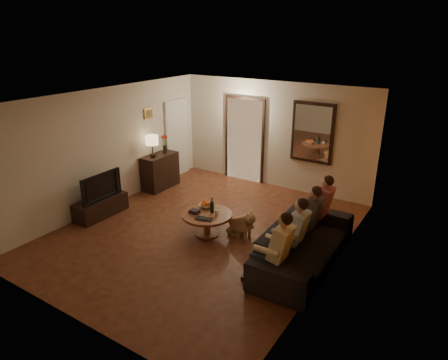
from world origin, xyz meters
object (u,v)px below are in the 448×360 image
Objects in this scene: table_lamp at (152,146)px; person_a at (277,254)px; tv at (98,186)px; sofa at (305,243)px; laptop at (203,220)px; person_b at (293,237)px; tv_stand at (101,207)px; person_d at (319,210)px; person_c at (307,223)px; coffee_table at (207,224)px; bowl at (206,206)px; dog at (241,223)px; wine_bottle at (212,205)px; dresser at (160,171)px.

table_lamp reaches higher than person_a.
tv is 0.39× the size of sofa.
person_b is at bearing -10.20° from laptop.
tv_stand is 4.51m from person_d.
sofa is 0.93m from person_d.
person_a is 1.00× the size of person_c.
person_d is at bearing 27.96° from coffee_table.
person_a is 1.83m from laptop.
laptop is (2.49, 0.24, -0.21)m from tv.
table_lamp is at bearing 156.71° from bowl.
person_b is 1.20m from person_d.
person_a is (-0.10, -0.90, 0.23)m from sofa.
person_c is (-0.10, 0.30, 0.23)m from sofa.
sofa is 2.63× the size of coffee_table.
person_b reaches higher than dog.
table_lamp is at bearing 177.39° from person_d.
person_a is (4.24, -1.99, -0.52)m from table_lamp.
tv_stand is 3.75× the size of wine_bottle.
person_d is 3.87× the size of wine_bottle.
coffee_table is 0.38m from laptop.
dog is at bearing -16.39° from table_lamp.
person_b reaches higher than coffee_table.
sofa is at bearing -83.66° from person_d.
tv_stand is 1.21× the size of coffee_table.
coffee_table is at bearing -26.11° from table_lamp.
table_lamp is at bearing 156.29° from wine_bottle.
bowl is 0.29m from wine_bottle.
person_d reaches higher than wine_bottle.
dresser is 0.38× the size of sofa.
laptop is at bearing 99.18° from sofa.
tv is 4.49m from person_d.
person_d is (0.00, 1.20, 0.00)m from person_b.
person_b is at bearing -14.36° from dog.
wine_bottle reaches higher than laptop.
person_a is at bearing -33.46° from dog.
person_c is 2.14× the size of dog.
person_a and person_c have the same top height.
dresser is at bearing 152.08° from bowl.
wine_bottle is (0.05, 0.10, 0.38)m from coffee_table.
person_c is 3.65× the size of laptop.
person_b is 1.75m from laptop.
dresser is 4.36m from person_c.
tv is at bearing -161.60° from bowl.
person_a is 4.63× the size of bowl.
person_c is at bearing 11.45° from dog.
dog is (2.96, 0.82, 0.09)m from tv_stand.
table_lamp is 1.75m from tv.
tv_stand is 0.97× the size of person_c.
sofa reaches higher than coffee_table.
person_b is at bearing -90.00° from person_d.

